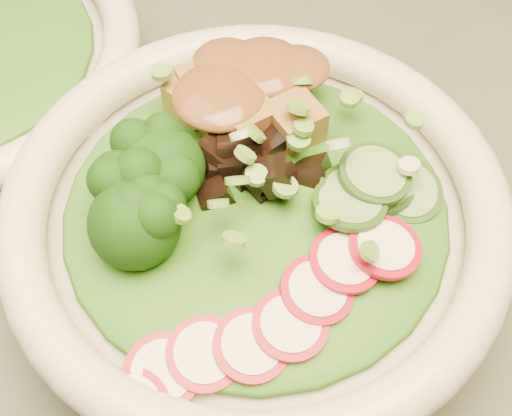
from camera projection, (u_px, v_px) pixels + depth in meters
dining_table at (343, 361)px, 0.53m from camera, size 1.20×0.80×0.75m
salad_bowl at (256, 228)px, 0.41m from camera, size 0.28×0.28×0.08m
lettuce_bed at (256, 207)px, 0.39m from camera, size 0.21×0.21×0.03m
broccoli_florets at (132, 207)px, 0.37m from camera, size 0.09×0.08×0.05m
radish_slices at (283, 316)px, 0.35m from camera, size 0.12×0.05×0.02m
cucumber_slices at (381, 180)px, 0.38m from camera, size 0.08×0.08×0.04m
mushroom_heap at (253, 172)px, 0.39m from camera, size 0.08×0.08×0.04m
tofu_cubes at (242, 103)px, 0.42m from camera, size 0.10×0.07×0.04m
peanut_sauce at (242, 86)px, 0.41m from camera, size 0.07×0.06×0.02m
scallion_garnish at (256, 179)px, 0.37m from camera, size 0.20×0.20×0.03m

